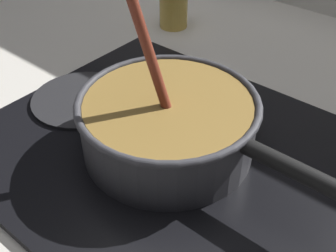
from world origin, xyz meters
TOP-DOWN VIEW (x-y plane):
  - ground at (0.00, 0.00)m, footprint 2.40×1.60m
  - hob_plate at (0.10, 0.14)m, footprint 0.56×0.48m
  - burner_ring at (0.10, 0.14)m, footprint 0.21×0.21m
  - spare_burner at (-0.09, 0.14)m, footprint 0.17×0.17m
  - cooking_pan at (0.10, 0.14)m, footprint 0.40×0.26m
  - condiment_jar at (-0.17, 0.49)m, footprint 0.07×0.07m

SIDE VIEW (x-z plane):
  - ground at x=0.00m, z-range -0.04..0.00m
  - hob_plate at x=0.10m, z-range 0.00..0.01m
  - spare_burner at x=-0.09m, z-range 0.01..0.02m
  - burner_ring at x=0.10m, z-range 0.01..0.02m
  - condiment_jar at x=-0.17m, z-range 0.00..0.10m
  - cooking_pan at x=0.10m, z-range -0.10..0.22m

